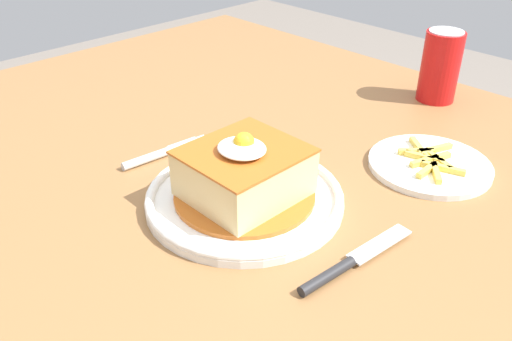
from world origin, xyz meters
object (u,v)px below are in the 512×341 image
at_px(main_plate, 245,197).
at_px(fork, 159,154).
at_px(soda_can, 440,66).
at_px(side_plate_fries, 430,164).
at_px(knife, 343,267).

xyz_separation_m(main_plate, fork, (-0.17, -0.01, -0.00)).
bearing_deg(soda_can, main_plate, -89.61).
xyz_separation_m(fork, side_plate_fries, (0.29, 0.26, -0.00)).
bearing_deg(main_plate, side_plate_fries, 64.78).
relative_size(fork, soda_can, 1.14).
bearing_deg(side_plate_fries, knife, -79.27).
height_order(fork, side_plate_fries, side_plate_fries).
xyz_separation_m(main_plate, knife, (0.17, -0.01, -0.00)).
bearing_deg(main_plate, knife, -3.91).
xyz_separation_m(main_plate, soda_can, (-0.00, 0.47, 0.05)).
bearing_deg(side_plate_fries, main_plate, -115.22).
xyz_separation_m(fork, soda_can, (0.17, 0.48, 0.06)).
xyz_separation_m(knife, side_plate_fries, (-0.05, 0.26, -0.00)).
relative_size(main_plate, fork, 1.76).
relative_size(main_plate, side_plate_fries, 1.47).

